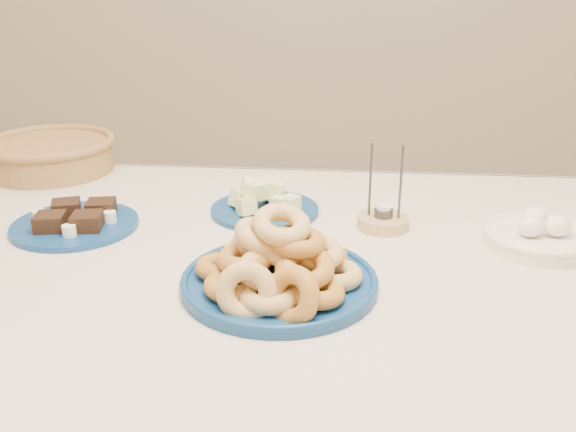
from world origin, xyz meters
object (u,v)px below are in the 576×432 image
Objects in this scene: melon_plate at (263,202)px; egg_bowl at (539,235)px; wicker_basket at (50,153)px; brownie_plate at (75,222)px; candle_holder at (383,220)px; donut_platter at (279,270)px; dining_table at (290,302)px.

egg_bowl is at bearing -12.99° from melon_plate.
wicker_basket is at bearing 157.15° from melon_plate.
candle_holder is (0.65, 0.06, 0.00)m from brownie_plate.
candle_holder is at bearing 57.41° from donut_platter.
candle_holder is at bearing 167.38° from egg_bowl.
dining_table is 6.17× the size of egg_bowl.
donut_platter is 2.22× the size of candle_holder.
brownie_plate is (-0.46, 0.24, -0.02)m from donut_platter.
wicker_basket is 1.29× the size of egg_bowl.
donut_platter is (-0.01, -0.15, 0.14)m from dining_table.
candle_holder reaches higher than melon_plate.
egg_bowl is (0.50, 0.23, -0.02)m from donut_platter.
donut_platter is at bearing -27.12° from brownie_plate.
egg_bowl reaches higher than brownie_plate.
donut_platter is 1.47× the size of egg_bowl.
melon_plate is 1.10× the size of egg_bowl.
dining_table is at bearing 87.42° from donut_platter.
candle_holder is (0.88, -0.32, -0.03)m from wicker_basket.
wicker_basket is at bearing 145.57° from dining_table.
candle_holder is (0.27, -0.06, -0.01)m from melon_plate.
candle_holder reaches higher than wicker_basket.
wicker_basket is at bearing 159.89° from candle_holder.
donut_platter reaches higher than egg_bowl.
wicker_basket is (-0.23, 0.38, 0.03)m from brownie_plate.
wicker_basket reaches higher than dining_table.
brownie_plate is (-0.39, -0.13, -0.01)m from melon_plate.
wicker_basket is (-0.61, 0.26, 0.02)m from melon_plate.
dining_table is 5.63× the size of melon_plate.
wicker_basket is at bearing 120.35° from brownie_plate.
dining_table is 5.25× the size of brownie_plate.
brownie_plate is 0.96m from egg_bowl.
melon_plate is (-0.08, 0.22, 0.13)m from dining_table.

